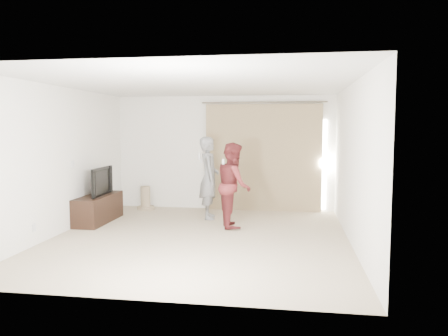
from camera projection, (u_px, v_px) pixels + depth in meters
The scene contains 10 objects.
floor at pixel (200, 238), 7.44m from camera, with size 5.50×5.50×0.00m, color #BFAD8F.
wall_back at pixel (224, 153), 10.03m from camera, with size 5.00×0.04×2.60m, color white.
wall_left at pixel (61, 160), 7.70m from camera, with size 0.04×5.50×2.60m.
ceiling at pixel (199, 84), 7.20m from camera, with size 5.00×5.50×0.01m, color silver.
curtain at pixel (264, 158), 9.83m from camera, with size 2.80×0.11×2.46m.
tv_console at pixel (98, 209), 8.69m from camera, with size 0.48×1.40×0.54m, color black.
tv at pixel (97, 181), 8.64m from camera, with size 0.97×0.13×0.56m, color black.
scratching_post at pixel (146, 200), 10.05m from camera, with size 0.40×0.40×0.53m.
person_man at pixel (209, 178), 8.98m from camera, with size 0.53×0.69×1.69m.
person_woman at pixel (234, 185), 8.23m from camera, with size 0.78×0.91×1.60m.
Camera 1 is at (1.52, -7.15, 1.88)m, focal length 35.00 mm.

